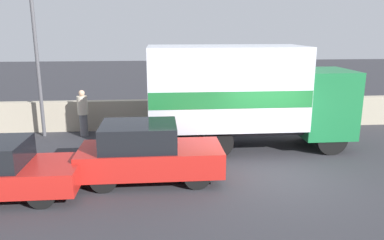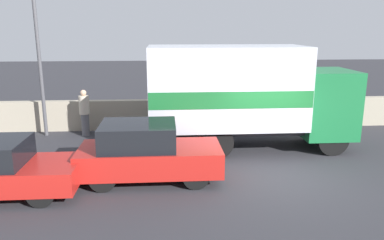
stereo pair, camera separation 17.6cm
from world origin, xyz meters
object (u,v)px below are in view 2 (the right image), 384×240
at_px(street_lamp, 38,42).
at_px(car_hatchback, 147,152).
at_px(pedestrian, 85,112).
at_px(box_truck, 243,93).

distance_m(street_lamp, car_hatchback, 7.07).
bearing_deg(pedestrian, car_hatchback, -60.50).
xyz_separation_m(box_truck, pedestrian, (-5.93, 2.15, -1.05)).
bearing_deg(street_lamp, car_hatchback, -48.52).
relative_size(street_lamp, box_truck, 0.89).
relative_size(car_hatchback, pedestrian, 2.15).
height_order(street_lamp, pedestrian, street_lamp).
bearing_deg(car_hatchback, pedestrian, 119.50).
height_order(street_lamp, box_truck, street_lamp).
bearing_deg(box_truck, car_hatchback, -141.48).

